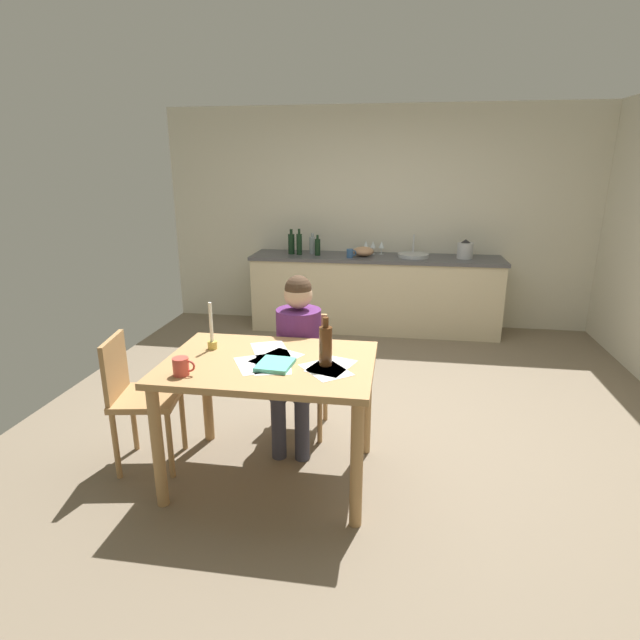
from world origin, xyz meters
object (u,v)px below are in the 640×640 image
object	(u,v)px
chair_at_table	(301,367)
wine_glass_back_left	(366,245)
wine_bottle_on_table	(326,345)
bottle_oil	(291,243)
wine_glass_near_sink	(382,245)
teacup_on_counter	(350,253)
chair_side_empty	(137,394)
bottle_vinegar	(299,244)
wine_glass_by_kettle	(373,245)
book_magazine	(275,365)
person_seated	(297,349)
mixing_bowl	(363,251)
coffee_mug	(181,366)
candlestick	(212,336)
stovetop_kettle	(465,250)
bottle_sauce	(318,247)
sink_unit	(413,255)
bottle_wine_red	(313,245)
dining_table	(270,379)

from	to	relation	value
chair_at_table	wine_glass_back_left	xyz separation A→B (m)	(0.29, 2.65, 0.53)
wine_bottle_on_table	bottle_oil	size ratio (longest dim) A/B	0.99
wine_glass_near_sink	wine_glass_back_left	bearing A→B (deg)	180.00
wine_glass_back_left	teacup_on_counter	size ratio (longest dim) A/B	1.34
chair_side_empty	chair_at_table	bearing A→B (deg)	35.27
bottle_vinegar	wine_glass_by_kettle	bearing A→B (deg)	12.09
wine_glass_near_sink	book_magazine	bearing A→B (deg)	-97.86
wine_glass_by_kettle	teacup_on_counter	xyz separation A→B (m)	(-0.24, -0.30, -0.06)
chair_at_table	person_seated	bearing A→B (deg)	-88.58
mixing_bowl	teacup_on_counter	distance (m)	0.19
chair_side_empty	wine_glass_near_sink	distance (m)	3.65
coffee_mug	candlestick	size ratio (longest dim) A/B	0.42
stovetop_kettle	candlestick	bearing A→B (deg)	-121.93
bottle_sauce	wine_bottle_on_table	bearing A→B (deg)	-79.98
coffee_mug	stovetop_kettle	distance (m)	3.97
chair_side_empty	teacup_on_counter	world-z (taller)	teacup_on_counter
sink_unit	bottle_wine_red	xyz separation A→B (m)	(-1.20, 0.04, 0.08)
book_magazine	bottle_wine_red	distance (m)	3.35
wine_bottle_on_table	bottle_vinegar	distance (m)	3.27
bottle_wine_red	coffee_mug	bearing A→B (deg)	-92.26
candlestick	teacup_on_counter	bearing A→B (deg)	78.39
mixing_bowl	bottle_vinegar	bearing A→B (deg)	-179.09
stovetop_kettle	wine_bottle_on_table	bearing A→B (deg)	-109.60
mixing_bowl	wine_glass_near_sink	world-z (taller)	wine_glass_near_sink
person_seated	candlestick	bearing A→B (deg)	-140.30
book_magazine	bottle_oil	world-z (taller)	bottle_oil
bottle_oil	dining_table	bearing A→B (deg)	-80.40
wine_bottle_on_table	bottle_sauce	xyz separation A→B (m)	(-0.56, 3.15, 0.08)
sink_unit	stovetop_kettle	distance (m)	0.58
bottle_wine_red	teacup_on_counter	distance (m)	0.52
person_seated	wine_glass_back_left	world-z (taller)	person_seated
teacup_on_counter	mixing_bowl	bearing A→B (deg)	41.45
dining_table	wine_glass_by_kettle	xyz separation A→B (m)	(0.43, 3.34, 0.33)
coffee_mug	teacup_on_counter	world-z (taller)	teacup_on_counter
chair_at_table	bottle_vinegar	xyz separation A→B (m)	(-0.50, 2.47, 0.55)
mixing_bowl	candlestick	bearing A→B (deg)	-103.73
wine_bottle_on_table	teacup_on_counter	xyz separation A→B (m)	(-0.16, 3.06, 0.03)
chair_at_table	bottle_oil	xyz separation A→B (m)	(-0.60, 2.51, 0.55)
dining_table	stovetop_kettle	bearing A→B (deg)	64.98
bottle_wine_red	wine_glass_back_left	xyz separation A→B (m)	(0.63, 0.10, 0.00)
coffee_mug	wine_glass_by_kettle	xyz separation A→B (m)	(0.86, 3.63, 0.16)
chair_side_empty	bottle_wine_red	size ratio (longest dim) A/B	3.57
candlestick	wine_glass_near_sink	xyz separation A→B (m)	(0.94, 3.19, 0.12)
chair_at_table	coffee_mug	size ratio (longest dim) A/B	6.66
book_magazine	person_seated	bearing A→B (deg)	94.28
bottle_oil	stovetop_kettle	world-z (taller)	bottle_oil
bottle_sauce	bottle_vinegar	bearing A→B (deg)	174.25
wine_bottle_on_table	chair_at_table	bearing A→B (deg)	112.14
person_seated	teacup_on_counter	xyz separation A→B (m)	(0.12, 2.50, 0.27)
book_magazine	bottle_oil	xyz separation A→B (m)	(-0.60, 3.28, 0.22)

